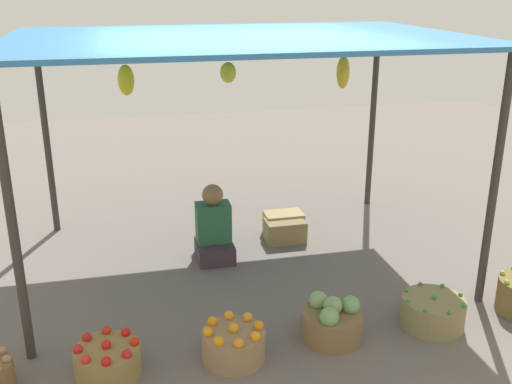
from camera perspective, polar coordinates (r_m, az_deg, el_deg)
The scene contains 9 objects.
ground_plane at distance 6.09m, azimuth -1.33°, elevation -6.52°, with size 14.00×14.00×0.00m, color slate.
market_stall_structure at distance 5.51m, azimuth -1.54°, elevation 13.40°, with size 4.06×2.79×2.21m.
vendor_person at distance 6.04m, azimuth -4.03°, elevation -3.68°, with size 0.36×0.44×0.78m.
basket_red_tomatoes at distance 4.57m, azimuth -13.91°, elevation -15.23°, with size 0.47×0.47×0.28m.
basket_oranges at distance 4.59m, azimuth -2.13°, elevation -14.23°, with size 0.47×0.47×0.30m.
basket_cabbages at distance 4.84m, azimuth 7.24°, elevation -12.12°, with size 0.48×0.48×0.37m.
basket_green_chilies at distance 5.18m, azimuth 16.45°, elevation -10.89°, with size 0.51×0.51×0.28m.
wooden_crate_near_vendor at distance 6.64m, azimuth 2.63°, elevation -3.03°, with size 0.42×0.26×0.26m, color tan.
wooden_crate_stacked_rear at distance 6.49m, azimuth 2.77°, elevation -3.69°, with size 0.42×0.28×0.24m, color olive.
Camera 1 is at (-1.10, -5.36, 2.69)m, focal length 42.07 mm.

